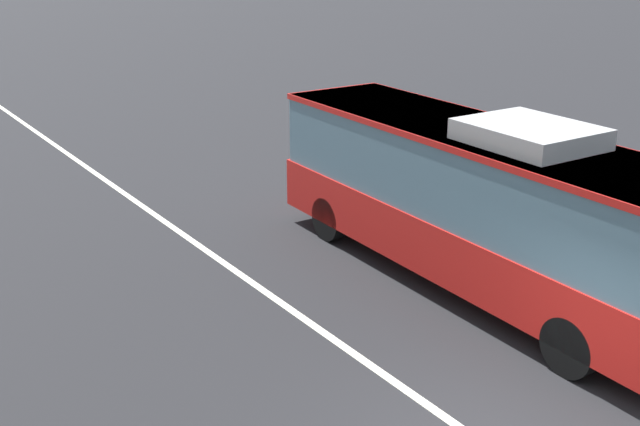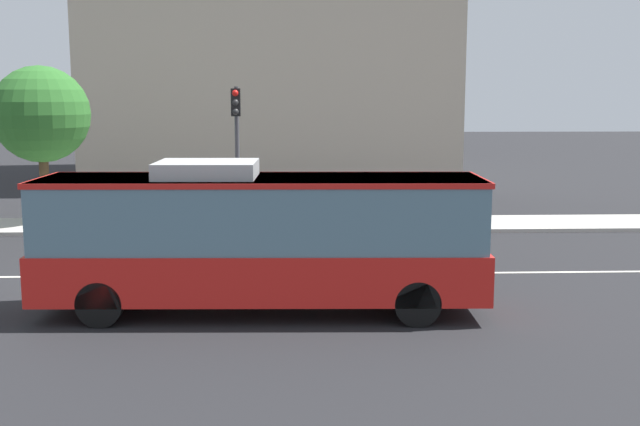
# 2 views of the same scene
# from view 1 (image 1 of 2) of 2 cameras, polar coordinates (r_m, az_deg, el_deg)

# --- Properties ---
(transit_bus) EXTENTS (10.07, 2.81, 3.46)m
(transit_bus) POSITION_cam_1_polar(r_m,az_deg,el_deg) (15.16, 11.39, 1.23)
(transit_bus) COLOR red
(transit_bus) RESTS_ON ground_plane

